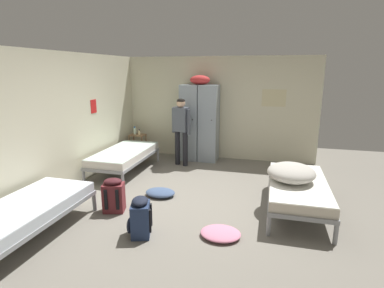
{
  "coord_description": "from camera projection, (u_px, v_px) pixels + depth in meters",
  "views": [
    {
      "loc": [
        1.3,
        -4.64,
        2.2
      ],
      "look_at": [
        0.0,
        0.28,
        0.95
      ],
      "focal_mm": 28.46,
      "sensor_mm": 36.0,
      "label": 1
    }
  ],
  "objects": [
    {
      "name": "ground_plane",
      "position": [
        188.0,
        202.0,
        5.21
      ],
      "size": [
        8.96,
        8.96,
        0.0
      ],
      "primitive_type": "plane",
      "color": "slate"
    },
    {
      "name": "room_backdrop",
      "position": [
        147.0,
        115.0,
        6.44
      ],
      "size": [
        4.76,
        5.66,
        2.52
      ],
      "color": "beige",
      "rests_on": "ground_plane"
    },
    {
      "name": "locker_bank",
      "position": [
        200.0,
        121.0,
        7.44
      ],
      "size": [
        0.9,
        0.55,
        2.07
      ],
      "color": "#8C99A3",
      "rests_on": "ground_plane"
    },
    {
      "name": "shelf_unit",
      "position": [
        138.0,
        143.0,
        7.89
      ],
      "size": [
        0.38,
        0.3,
        0.57
      ],
      "color": "#99704C",
      "rests_on": "ground_plane"
    },
    {
      "name": "bed_left_front",
      "position": [
        26.0,
        210.0,
        4.03
      ],
      "size": [
        0.9,
        1.9,
        0.49
      ],
      "color": "gray",
      "rests_on": "ground_plane"
    },
    {
      "name": "bed_left_rear",
      "position": [
        124.0,
        155.0,
        6.66
      ],
      "size": [
        0.9,
        1.9,
        0.49
      ],
      "color": "gray",
      "rests_on": "ground_plane"
    },
    {
      "name": "bed_right",
      "position": [
        298.0,
        188.0,
        4.82
      ],
      "size": [
        0.9,
        1.9,
        0.49
      ],
      "color": "gray",
      "rests_on": "ground_plane"
    },
    {
      "name": "bedding_heap",
      "position": [
        291.0,
        172.0,
        4.78
      ],
      "size": [
        0.74,
        0.8,
        0.27
      ],
      "color": "#B7B2A8",
      "rests_on": "bed_right"
    },
    {
      "name": "person_traveler",
      "position": [
        181.0,
        126.0,
        6.99
      ],
      "size": [
        0.48,
        0.29,
        1.57
      ],
      "color": "black",
      "rests_on": "ground_plane"
    },
    {
      "name": "water_bottle",
      "position": [
        135.0,
        131.0,
        7.86
      ],
      "size": [
        0.07,
        0.07,
        0.2
      ],
      "color": "silver",
      "rests_on": "shelf_unit"
    },
    {
      "name": "lotion_bottle",
      "position": [
        139.0,
        132.0,
        7.77
      ],
      "size": [
        0.06,
        0.06,
        0.15
      ],
      "color": "beige",
      "rests_on": "shelf_unit"
    },
    {
      "name": "backpack_maroon",
      "position": [
        114.0,
        196.0,
        4.81
      ],
      "size": [
        0.37,
        0.39,
        0.55
      ],
      "color": "maroon",
      "rests_on": "ground_plane"
    },
    {
      "name": "backpack_navy",
      "position": [
        140.0,
        218.0,
        4.09
      ],
      "size": [
        0.39,
        0.38,
        0.55
      ],
      "color": "navy",
      "rests_on": "ground_plane"
    },
    {
      "name": "clothes_pile_denim",
      "position": [
        160.0,
        193.0,
        5.43
      ],
      "size": [
        0.53,
        0.41,
        0.13
      ],
      "color": "#42567A",
      "rests_on": "ground_plane"
    },
    {
      "name": "clothes_pile_pink",
      "position": [
        221.0,
        233.0,
        4.11
      ],
      "size": [
        0.55,
        0.47,
        0.09
      ],
      "color": "pink",
      "rests_on": "ground_plane"
    }
  ]
}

